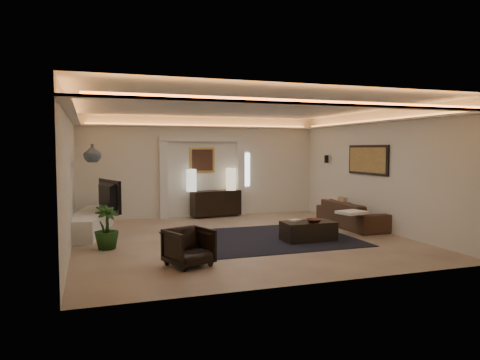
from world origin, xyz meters
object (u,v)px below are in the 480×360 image
object	(u,v)px
coffee_table	(308,231)
armchair	(189,247)
sofa	(352,214)
console	(216,203)

from	to	relation	value
coffee_table	armchair	distance (m)	3.13
sofa	coffee_table	xyz separation A→B (m)	(-1.84, -1.15, -0.12)
sofa	armchair	size ratio (longest dim) A/B	3.13
console	sofa	size ratio (longest dim) A/B	0.65
console	coffee_table	world-z (taller)	console
sofa	coffee_table	distance (m)	2.17
coffee_table	console	bearing A→B (deg)	103.64
armchair	sofa	bearing A→B (deg)	6.72
console	sofa	xyz separation A→B (m)	(2.80, -2.80, -0.08)
sofa	armchair	xyz separation A→B (m)	(-4.71, -2.39, -0.00)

